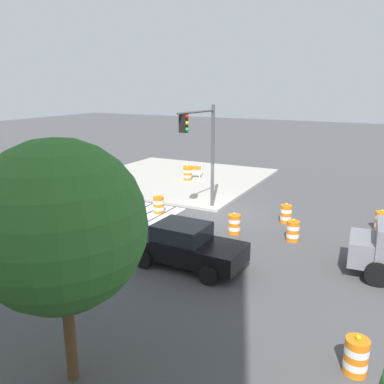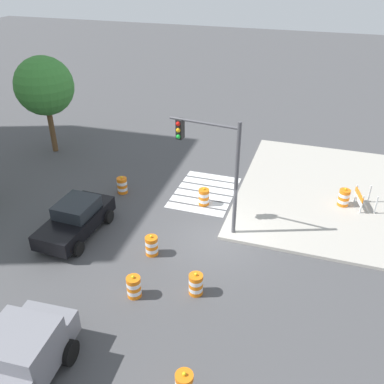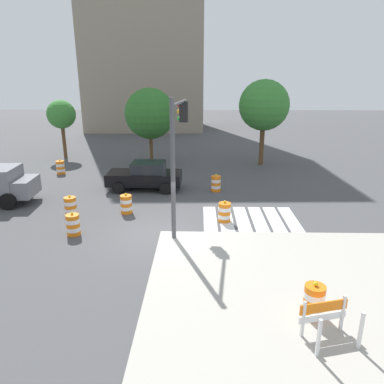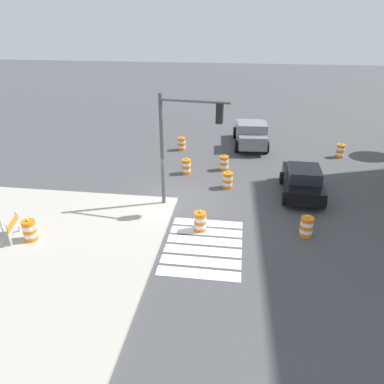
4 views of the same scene
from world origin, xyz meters
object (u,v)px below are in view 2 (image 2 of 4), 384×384
(traffic_barrel_median_near, at_px, (204,197))
(construction_barricade, at_px, (362,198))
(pickup_truck, at_px, (13,371))
(traffic_barrel_far_curb, at_px, (122,185))
(traffic_light_pole, at_px, (213,156))
(traffic_barrel_on_sidewalk, at_px, (344,197))
(traffic_barrel_near_corner, at_px, (134,287))
(sports_car, at_px, (76,219))
(traffic_barrel_crosswalk_end, at_px, (196,284))
(street_tree_streetside_near, at_px, (44,86))
(traffic_barrel_opposite_curb, at_px, (152,246))

(traffic_barrel_median_near, relative_size, construction_barricade, 0.74)
(pickup_truck, distance_m, construction_barricade, 17.40)
(pickup_truck, bearing_deg, traffic_barrel_far_curb, 11.17)
(traffic_barrel_median_near, height_order, traffic_light_pole, traffic_light_pole)
(traffic_barrel_median_near, height_order, traffic_barrel_on_sidewalk, traffic_barrel_on_sidewalk)
(traffic_barrel_on_sidewalk, bearing_deg, traffic_barrel_near_corner, 140.50)
(sports_car, relative_size, traffic_barrel_near_corner, 4.26)
(traffic_barrel_crosswalk_end, relative_size, traffic_light_pole, 0.19)
(sports_car, bearing_deg, street_tree_streetside_near, 39.65)
(construction_barricade, bearing_deg, traffic_barrel_median_near, 104.27)
(traffic_barrel_opposite_curb, xyz_separation_m, traffic_barrel_on_sidewalk, (6.66, -7.99, 0.15))
(traffic_barrel_near_corner, bearing_deg, traffic_light_pole, -17.08)
(construction_barricade, bearing_deg, traffic_barrel_opposite_curb, 127.16)
(pickup_truck, relative_size, traffic_light_pole, 0.96)
(traffic_barrel_far_curb, bearing_deg, sports_car, 175.54)
(sports_car, xyz_separation_m, traffic_light_pole, (2.27, -5.94, 3.10))
(traffic_light_pole, bearing_deg, sports_car, 110.94)
(traffic_barrel_opposite_curb, relative_size, construction_barricade, 0.74)
(pickup_truck, xyz_separation_m, traffic_barrel_opposite_curb, (7.43, -1.29, -0.52))
(traffic_barrel_opposite_curb, height_order, traffic_barrel_on_sidewalk, traffic_barrel_on_sidewalk)
(sports_car, distance_m, pickup_truck, 8.26)
(traffic_light_pole, xyz_separation_m, street_tree_streetside_near, (5.54, 12.42, 0.46))
(traffic_barrel_crosswalk_end, relative_size, traffic_barrel_on_sidewalk, 1.00)
(traffic_barrel_near_corner, relative_size, traffic_light_pole, 0.19)
(street_tree_streetside_near, bearing_deg, traffic_barrel_far_curb, -118.47)
(construction_barricade, height_order, traffic_light_pole, traffic_light_pole)
(traffic_barrel_near_corner, xyz_separation_m, traffic_barrel_on_sidewalk, (9.26, -7.63, 0.15))
(sports_car, distance_m, construction_barricade, 14.29)
(traffic_barrel_median_near, bearing_deg, traffic_barrel_opposite_curb, 168.04)
(traffic_barrel_median_near, xyz_separation_m, street_tree_streetside_near, (3.49, 11.45, 3.91))
(sports_car, distance_m, traffic_barrel_on_sidewalk, 13.51)
(traffic_light_pole, bearing_deg, traffic_barrel_median_near, 25.24)
(traffic_barrel_far_curb, relative_size, construction_barricade, 0.74)
(street_tree_streetside_near, bearing_deg, pickup_truck, -149.63)
(traffic_barrel_far_curb, height_order, traffic_barrel_opposite_curb, same)
(pickup_truck, xyz_separation_m, street_tree_streetside_near, (15.63, 9.16, 3.40))
(sports_car, height_order, traffic_barrel_near_corner, sports_car)
(pickup_truck, relative_size, traffic_barrel_near_corner, 5.17)
(pickup_truck, relative_size, traffic_barrel_far_curb, 5.17)
(traffic_barrel_crosswalk_end, bearing_deg, traffic_light_pole, 8.09)
(construction_barricade, relative_size, traffic_light_pole, 0.25)
(traffic_barrel_median_near, relative_size, traffic_light_pole, 0.19)
(traffic_barrel_far_curb, bearing_deg, traffic_barrel_opposite_curb, -140.97)
(sports_car, relative_size, street_tree_streetside_near, 0.70)
(construction_barricade, bearing_deg, traffic_barrel_near_corner, 137.62)
(traffic_light_pole, bearing_deg, pickup_truck, 162.09)
(pickup_truck, relative_size, traffic_barrel_on_sidewalk, 5.17)
(traffic_barrel_crosswalk_end, distance_m, traffic_barrel_opposite_curb, 3.11)
(traffic_light_pole, bearing_deg, traffic_barrel_opposite_curb, 143.43)
(sports_car, distance_m, street_tree_streetside_near, 10.75)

